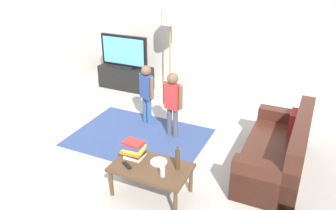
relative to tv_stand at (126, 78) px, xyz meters
name	(u,v)px	position (x,y,z in m)	size (l,w,h in m)	color
ground	(151,159)	(1.83, -2.30, -0.24)	(7.80, 7.80, 0.00)	#B2ADA3
wall_back	(217,30)	(1.83, 0.70, 1.11)	(6.00, 0.12, 2.70)	silver
area_rug	(139,137)	(1.34, -1.82, -0.24)	(2.20, 1.60, 0.01)	#33477A
tv_stand	(126,78)	(0.00, 0.00, 0.00)	(1.20, 0.44, 0.50)	black
tv	(124,52)	(0.00, -0.02, 0.60)	(1.10, 0.28, 0.71)	black
couch	(281,154)	(3.62, -1.80, 0.05)	(0.80, 1.80, 0.86)	#472319
floor_lamp	(170,22)	(1.01, 0.15, 1.30)	(0.36, 0.36, 1.78)	#262626
child_near_tv	(147,89)	(1.22, -1.29, 0.42)	(0.34, 0.21, 1.10)	#33598C
child_center	(173,99)	(1.83, -1.52, 0.44)	(0.37, 0.18, 1.13)	#4C4C59
coffee_table	(151,170)	(2.19, -3.00, 0.13)	(1.00, 0.60, 0.42)	#513823
book_stack	(134,150)	(1.89, -2.90, 0.29)	(0.30, 0.25, 0.22)	white
bottle	(177,159)	(2.51, -2.90, 0.31)	(0.06, 0.06, 0.32)	#4C3319
tv_remote	(127,165)	(1.91, -3.12, 0.19)	(0.17, 0.05, 0.02)	black
soda_can	(163,172)	(2.41, -3.12, 0.24)	(0.07, 0.07, 0.12)	silver
plate	(159,162)	(2.24, -2.88, 0.18)	(0.22, 0.22, 0.02)	white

